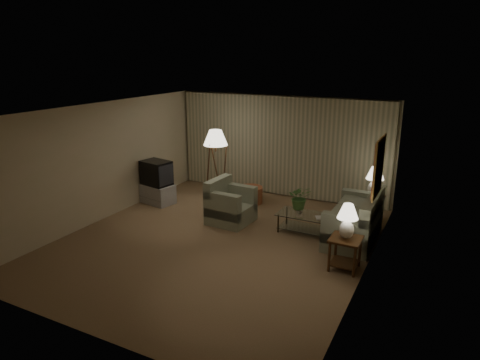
{
  "coord_description": "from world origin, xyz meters",
  "views": [
    {
      "loc": [
        4.13,
        -7.07,
        3.74
      ],
      "look_at": [
        0.23,
        0.6,
        1.19
      ],
      "focal_mm": 32.0,
      "sensor_mm": 36.0,
      "label": 1
    }
  ],
  "objects_px": {
    "crt_tv": "(156,173)",
    "armchair": "(231,206)",
    "ottoman": "(250,195)",
    "tv_cabinet": "(157,194)",
    "side_table_near": "(345,248)",
    "vase": "(299,210)",
    "table_lamp_near": "(347,218)",
    "table_lamp_far": "(375,179)",
    "coffee_table": "(306,220)",
    "side_table_far": "(372,204)",
    "floor_lamp": "(216,165)",
    "sofa": "(354,221)"
  },
  "relations": [
    {
      "from": "floor_lamp",
      "to": "sofa",
      "type": "bearing_deg",
      "value": -11.92
    },
    {
      "from": "crt_tv",
      "to": "ottoman",
      "type": "height_order",
      "value": "crt_tv"
    },
    {
      "from": "table_lamp_near",
      "to": "vase",
      "type": "distance_m",
      "value": 1.87
    },
    {
      "from": "armchair",
      "to": "table_lamp_near",
      "type": "height_order",
      "value": "table_lamp_near"
    },
    {
      "from": "ottoman",
      "to": "tv_cabinet",
      "type": "bearing_deg",
      "value": -152.53
    },
    {
      "from": "crt_tv",
      "to": "table_lamp_near",
      "type": "bearing_deg",
      "value": -3.5
    },
    {
      "from": "crt_tv",
      "to": "ottoman",
      "type": "bearing_deg",
      "value": 38.6
    },
    {
      "from": "coffee_table",
      "to": "crt_tv",
      "type": "relative_size",
      "value": 1.48
    },
    {
      "from": "side_table_near",
      "to": "tv_cabinet",
      "type": "relative_size",
      "value": 0.63
    },
    {
      "from": "table_lamp_far",
      "to": "side_table_near",
      "type": "bearing_deg",
      "value": -90.0
    },
    {
      "from": "table_lamp_far",
      "to": "vase",
      "type": "distance_m",
      "value": 1.95
    },
    {
      "from": "table_lamp_near",
      "to": "vase",
      "type": "height_order",
      "value": "table_lamp_near"
    },
    {
      "from": "table_lamp_near",
      "to": "tv_cabinet",
      "type": "xyz_separation_m",
      "value": [
        -5.2,
        1.36,
        -0.73
      ]
    },
    {
      "from": "armchair",
      "to": "floor_lamp",
      "type": "distance_m",
      "value": 1.6
    },
    {
      "from": "side_table_near",
      "to": "tv_cabinet",
      "type": "xyz_separation_m",
      "value": [
        -5.2,
        1.36,
        -0.16
      ]
    },
    {
      "from": "armchair",
      "to": "coffee_table",
      "type": "distance_m",
      "value": 1.74
    },
    {
      "from": "side_table_far",
      "to": "crt_tv",
      "type": "bearing_deg",
      "value": -166.57
    },
    {
      "from": "sofa",
      "to": "table_lamp_near",
      "type": "height_order",
      "value": "table_lamp_near"
    },
    {
      "from": "side_table_far",
      "to": "table_lamp_far",
      "type": "height_order",
      "value": "table_lamp_far"
    },
    {
      "from": "coffee_table",
      "to": "armchair",
      "type": "bearing_deg",
      "value": -173.5
    },
    {
      "from": "armchair",
      "to": "table_lamp_far",
      "type": "relative_size",
      "value": 1.5
    },
    {
      "from": "sofa",
      "to": "floor_lamp",
      "type": "relative_size",
      "value": 0.96
    },
    {
      "from": "side_table_far",
      "to": "tv_cabinet",
      "type": "relative_size",
      "value": 0.63
    },
    {
      "from": "side_table_far",
      "to": "floor_lamp",
      "type": "bearing_deg",
      "value": -173.23
    },
    {
      "from": "floor_lamp",
      "to": "vase",
      "type": "distance_m",
      "value": 2.78
    },
    {
      "from": "table_lamp_near",
      "to": "floor_lamp",
      "type": "distance_m",
      "value": 4.44
    },
    {
      "from": "armchair",
      "to": "table_lamp_far",
      "type": "bearing_deg",
      "value": -58.59
    },
    {
      "from": "coffee_table",
      "to": "crt_tv",
      "type": "xyz_separation_m",
      "value": [
        -4.05,
        0.11,
        0.53
      ]
    },
    {
      "from": "vase",
      "to": "table_lamp_far",
      "type": "bearing_deg",
      "value": 46.01
    },
    {
      "from": "armchair",
      "to": "side_table_near",
      "type": "height_order",
      "value": "armchair"
    },
    {
      "from": "tv_cabinet",
      "to": "armchair",
      "type": "bearing_deg",
      "value": 3.68
    },
    {
      "from": "crt_tv",
      "to": "vase",
      "type": "xyz_separation_m",
      "value": [
        3.9,
        -0.11,
        -0.33
      ]
    },
    {
      "from": "side_table_far",
      "to": "coffee_table",
      "type": "xyz_separation_m",
      "value": [
        -1.15,
        -1.35,
        -0.12
      ]
    },
    {
      "from": "table_lamp_near",
      "to": "side_table_far",
      "type": "bearing_deg",
      "value": 90.0
    },
    {
      "from": "crt_tv",
      "to": "armchair",
      "type": "bearing_deg",
      "value": 3.68
    },
    {
      "from": "sofa",
      "to": "ottoman",
      "type": "height_order",
      "value": "sofa"
    },
    {
      "from": "tv_cabinet",
      "to": "floor_lamp",
      "type": "relative_size",
      "value": 0.5
    },
    {
      "from": "sofa",
      "to": "vase",
      "type": "xyz_separation_m",
      "value": [
        -1.15,
        -0.1,
        0.08
      ]
    },
    {
      "from": "armchair",
      "to": "ottoman",
      "type": "height_order",
      "value": "armchair"
    },
    {
      "from": "tv_cabinet",
      "to": "vase",
      "type": "height_order",
      "value": "vase"
    },
    {
      "from": "crt_tv",
      "to": "ottoman",
      "type": "distance_m",
      "value": 2.48
    },
    {
      "from": "table_lamp_far",
      "to": "floor_lamp",
      "type": "relative_size",
      "value": 0.36
    },
    {
      "from": "side_table_near",
      "to": "table_lamp_near",
      "type": "xyz_separation_m",
      "value": [
        -0.0,
        0.0,
        0.57
      ]
    },
    {
      "from": "side_table_near",
      "to": "vase",
      "type": "distance_m",
      "value": 1.81
    },
    {
      "from": "armchair",
      "to": "coffee_table",
      "type": "height_order",
      "value": "armchair"
    },
    {
      "from": "armchair",
      "to": "side_table_far",
      "type": "height_order",
      "value": "armchair"
    },
    {
      "from": "side_table_near",
      "to": "crt_tv",
      "type": "bearing_deg",
      "value": 165.36
    },
    {
      "from": "vase",
      "to": "side_table_near",
      "type": "bearing_deg",
      "value": -43.81
    },
    {
      "from": "armchair",
      "to": "ottoman",
      "type": "xyz_separation_m",
      "value": [
        -0.19,
        1.42,
        -0.18
      ]
    },
    {
      "from": "coffee_table",
      "to": "floor_lamp",
      "type": "bearing_deg",
      "value": 161.99
    }
  ]
}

